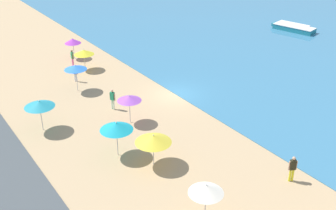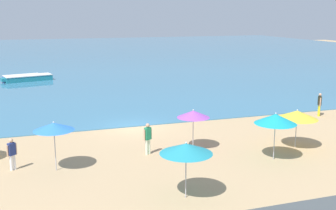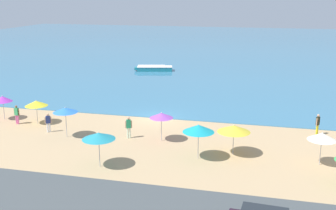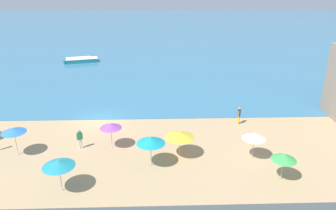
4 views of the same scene
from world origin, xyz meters
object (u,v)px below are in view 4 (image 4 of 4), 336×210
Objects in this scene: beach_umbrella_0 at (284,157)px; bather_1 at (239,115)px; beach_umbrella_1 at (180,135)px; beach_umbrella_6 at (111,126)px; beach_umbrella_2 at (14,130)px; beach_umbrella_4 at (151,140)px; skiff_nearshore at (82,60)px; beach_umbrella_7 at (254,136)px; bather_0 at (80,138)px; skiff_offshore at (79,59)px; beach_umbrella_8 at (58,164)px.

bather_1 is (-0.95, 9.68, -0.88)m from beach_umbrella_0.
bather_1 is at bearing 43.52° from beach_umbrella_1.
beach_umbrella_1 is 6.11m from beach_umbrella_6.
beach_umbrella_2 is 11.56m from beach_umbrella_4.
beach_umbrella_7 is at bearing -56.90° from skiff_nearshore.
bather_1 is 0.31× the size of skiff_nearshore.
beach_umbrella_1 is at bearing -64.76° from skiff_nearshore.
beach_umbrella_7 reaches higher than bather_1.
beach_umbrella_2 reaches higher than skiff_nearshore.
beach_umbrella_7 is (19.77, -1.19, -0.22)m from beach_umbrella_2.
bather_0 is 15.75m from bather_1.
beach_umbrella_1 is 0.51× the size of skiff_offshore.
beach_umbrella_2 reaches higher than beach_umbrella_1.
beach_umbrella_7 is 0.95× the size of beach_umbrella_8.
beach_umbrella_0 is 0.92× the size of beach_umbrella_1.
skiff_nearshore is 0.91m from skiff_offshore.
beach_umbrella_7 is 1.32× the size of bather_0.
skiff_offshore is at bearing 123.28° from beach_umbrella_7.
beach_umbrella_0 is at bearing -11.30° from beach_umbrella_2.
beach_umbrella_2 reaches higher than beach_umbrella_6.
beach_umbrella_8 reaches higher than beach_umbrella_7.
beach_umbrella_0 is 10.00m from beach_umbrella_4.
beach_umbrella_0 is 1.22× the size of bather_0.
beach_umbrella_6 is at bearing 1.14° from bather_0.
skiff_offshore is (-13.06, 33.55, -1.88)m from beach_umbrella_4.
bather_0 is at bearing 162.22° from beach_umbrella_0.
beach_umbrella_1 is 35.70m from skiff_offshore.
skiff_offshore is at bearing 100.46° from beach_umbrella_8.
beach_umbrella_1 is at bearing 27.21° from beach_umbrella_8.
beach_umbrella_1 is at bearing 174.94° from beach_umbrella_7.
skiff_nearshore is (-1.09, 30.81, -1.90)m from beach_umbrella_2.
beach_umbrella_8 is (-2.78, -6.08, 0.10)m from beach_umbrella_6.
beach_umbrella_0 reaches higher than bather_1.
skiff_nearshore is (-20.86, 31.99, -1.68)m from beach_umbrella_7.
beach_umbrella_4 reaches higher than beach_umbrella_7.
beach_umbrella_7 is (-1.36, 3.04, 0.18)m from beach_umbrella_0.
beach_umbrella_0 is 3.33m from beach_umbrella_7.
beach_umbrella_0 is at bearing -84.37° from bather_1.
beach_umbrella_2 is 19.81m from beach_umbrella_7.
beach_umbrella_0 is at bearing -65.81° from beach_umbrella_7.
beach_umbrella_1 is 1.01× the size of beach_umbrella_7.
bather_0 reaches higher than skiff_nearshore.
beach_umbrella_7 reaches higher than beach_umbrella_1.
beach_umbrella_2 is at bearing 169.75° from beach_umbrella_4.
beach_umbrella_8 is at bearing -176.84° from beach_umbrella_0.
bather_1 is (12.32, 4.48, -1.10)m from beach_umbrella_6.
beach_umbrella_4 is at bearing 167.48° from beach_umbrella_0.
bather_0 is at bearing 10.21° from beach_umbrella_2.
bather_1 is (20.18, 5.46, -1.28)m from beach_umbrella_2.
bather_0 reaches higher than skiff_offshore.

